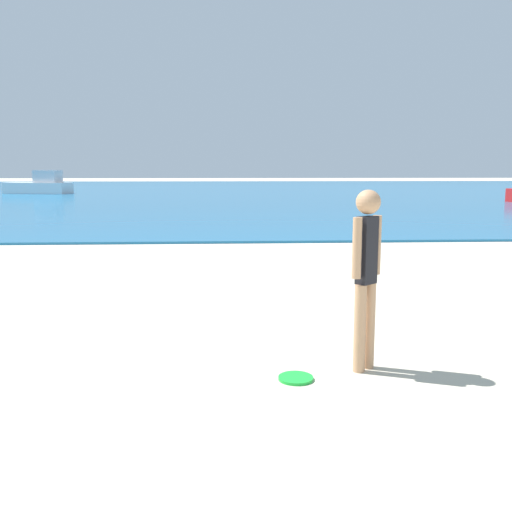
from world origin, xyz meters
TOP-DOWN VIEW (x-y plane):
  - water at (0.00, 44.86)m, footprint 160.00×60.00m
  - person_standing at (1.24, 6.46)m, footprint 0.29×0.27m
  - frisbee at (0.62, 6.25)m, footprint 0.29×0.29m
  - boat_far at (-12.42, 40.47)m, footprint 4.76×2.69m

SIDE VIEW (x-z plane):
  - frisbee at x=0.62m, z-range 0.00..0.03m
  - water at x=0.00m, z-range 0.00..0.06m
  - boat_far at x=-12.42m, z-range -0.18..1.36m
  - person_standing at x=1.24m, z-range 0.11..1.69m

